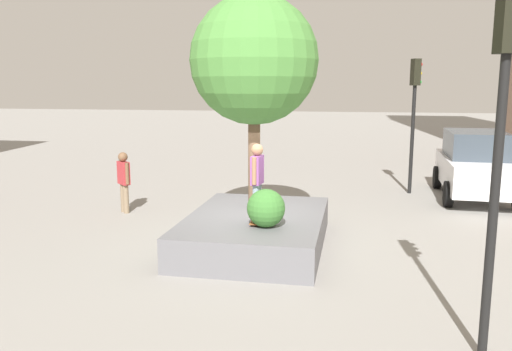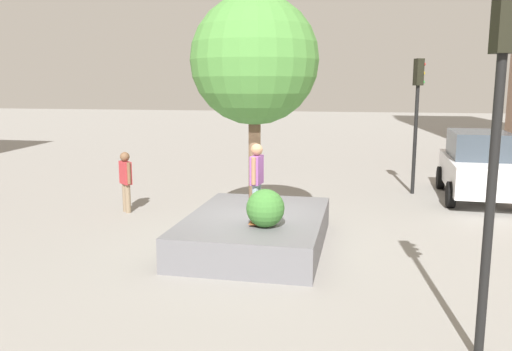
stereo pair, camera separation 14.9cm
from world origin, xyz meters
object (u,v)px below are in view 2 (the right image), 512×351
(skateboarder, at_px, (257,176))
(police_car, at_px, (478,165))
(skateboard, at_px, (257,220))
(traffic_light_corner, at_px, (499,112))
(passerby_with_bag, at_px, (126,178))
(traffic_light_median, at_px, (417,103))
(planter_ledge, at_px, (256,230))
(plaza_tree, at_px, (255,61))

(skateboarder, distance_m, police_car, 9.01)
(skateboard, height_order, police_car, police_car)
(traffic_light_corner, distance_m, passerby_with_bag, 10.65)
(passerby_with_bag, bearing_deg, skateboarder, 56.05)
(police_car, distance_m, traffic_light_median, 2.75)
(traffic_light_median, bearing_deg, planter_ledge, -30.89)
(skateboard, xyz_separation_m, passerby_with_bag, (-2.96, -4.39, 0.23))
(plaza_tree, distance_m, traffic_light_corner, 6.40)
(traffic_light_median, bearing_deg, passerby_with_bag, -62.30)
(planter_ledge, distance_m, skateboarder, 1.50)
(police_car, bearing_deg, traffic_light_corner, -10.92)
(planter_ledge, relative_size, traffic_light_median, 0.98)
(traffic_light_median, bearing_deg, skateboard, -27.76)
(plaza_tree, height_order, skateboarder, plaza_tree)
(traffic_light_corner, distance_m, traffic_light_median, 10.82)
(planter_ledge, xyz_separation_m, skateboard, (0.63, 0.15, 0.41))
(skateboarder, height_order, passerby_with_bag, skateboarder)
(skateboard, distance_m, traffic_light_median, 8.52)
(skateboarder, bearing_deg, traffic_light_median, 152.24)
(police_car, bearing_deg, planter_ledge, -43.21)
(planter_ledge, bearing_deg, passerby_with_bag, -118.74)
(traffic_light_median, xyz_separation_m, passerby_with_bag, (4.31, -8.22, -2.02))
(skateboard, relative_size, skateboarder, 0.50)
(plaza_tree, height_order, traffic_light_corner, plaza_tree)
(skateboard, bearing_deg, traffic_light_corner, 46.49)
(traffic_light_median, distance_m, passerby_with_bag, 9.50)
(plaza_tree, distance_m, skateboarder, 2.76)
(plaza_tree, bearing_deg, passerby_with_bag, -111.85)
(skateboarder, bearing_deg, planter_ledge, -166.94)
(planter_ledge, bearing_deg, skateboard, 13.06)
(skateboard, relative_size, traffic_light_corner, 0.17)
(skateboarder, xyz_separation_m, traffic_light_median, (-7.27, 3.83, 1.31))
(police_car, height_order, traffic_light_corner, traffic_light_corner)
(skateboarder, distance_m, traffic_light_median, 8.32)
(traffic_light_median, relative_size, passerby_with_bag, 2.55)
(plaza_tree, bearing_deg, planter_ledge, 14.37)
(traffic_light_corner, xyz_separation_m, traffic_light_median, (-10.82, 0.09, -0.24))
(planter_ledge, height_order, plaza_tree, plaza_tree)
(plaza_tree, relative_size, traffic_light_median, 1.11)
(plaza_tree, relative_size, skateboarder, 3.04)
(skateboarder, relative_size, police_car, 0.35)
(plaza_tree, height_order, traffic_light_median, plaza_tree)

